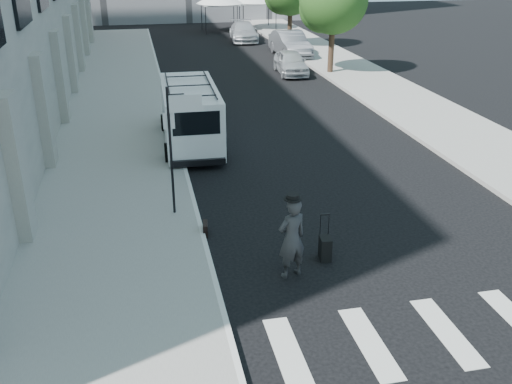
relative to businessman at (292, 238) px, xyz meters
name	(u,v)px	position (x,y,z in m)	size (l,w,h in m)	color
ground	(297,266)	(0.25, 0.37, -0.96)	(120.00, 120.00, 0.00)	black
sidewalk_left	(118,101)	(-4.00, 16.37, -0.88)	(4.50, 48.00, 0.15)	gray
sidewalk_right	(353,72)	(9.25, 20.37, -0.88)	(4.00, 56.00, 0.15)	gray
sign_pole	(178,124)	(-2.12, 3.57, 1.69)	(1.03, 0.07, 3.50)	black
tree_near	(331,2)	(7.75, 20.53, 3.02)	(3.80, 3.83, 6.03)	black
businessman	(292,238)	(0.00, 0.00, 0.00)	(0.70, 0.46, 1.92)	#323234
briefcase	(205,229)	(-1.65, 2.37, -0.79)	(0.12, 0.44, 0.34)	black
suitcase	(325,248)	(0.99, 0.54, -0.66)	(0.29, 0.43, 1.12)	black
cargo_van	(190,114)	(-1.25, 9.72, 0.20)	(2.20, 5.92, 2.22)	white
parked_car_a	(291,62)	(5.66, 20.91, -0.30)	(1.56, 3.88, 1.32)	#B4B8BD
parked_car_b	(290,44)	(7.05, 26.22, -0.15)	(1.72, 4.92, 1.62)	slate
parked_car_c	(244,32)	(5.25, 33.20, -0.26)	(1.94, 4.78, 1.39)	#B5B8BE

